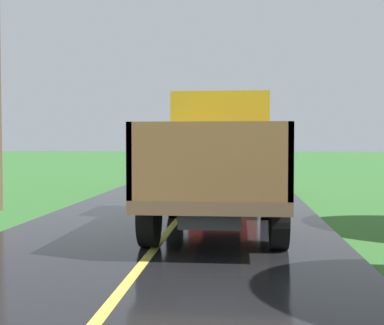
# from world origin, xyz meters

# --- Properties ---
(banana_truck_near) EXTENTS (2.38, 5.82, 2.80)m
(banana_truck_near) POSITION_xyz_m (0.95, 12.72, 1.47)
(banana_truck_near) COLOR #2D2D30
(banana_truck_near) RESTS_ON road_surface
(banana_truck_far) EXTENTS (2.38, 5.82, 2.80)m
(banana_truck_far) POSITION_xyz_m (0.80, 22.60, 1.46)
(banana_truck_far) COLOR #2D2D30
(banana_truck_far) RESTS_ON road_surface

